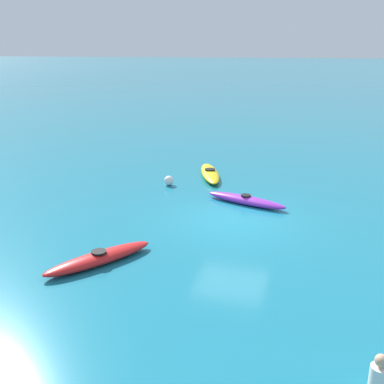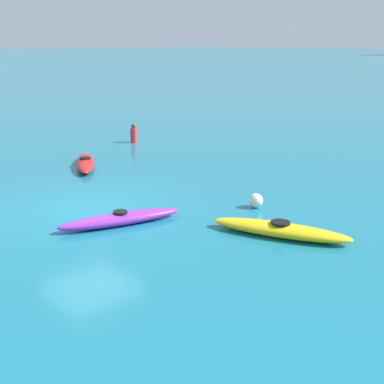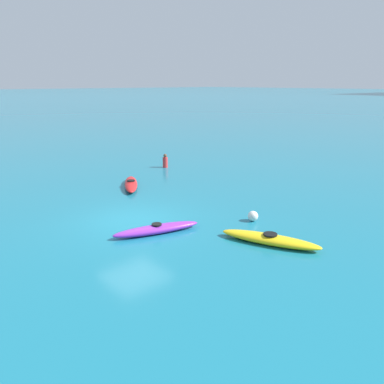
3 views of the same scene
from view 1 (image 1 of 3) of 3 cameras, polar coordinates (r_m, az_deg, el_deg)
name	(u,v)px [view 1 (image 1 of 3)]	position (r m, az deg, el deg)	size (l,w,h in m)	color
ground_plane	(233,219)	(15.78, 5.12, -3.42)	(600.00, 600.00, 0.00)	#19728C
kayak_purple	(246,200)	(17.29, 6.76, -1.01)	(1.51, 3.29, 0.37)	purple
kayak_red	(99,258)	(12.80, -11.56, -8.10)	(3.07, 2.30, 0.37)	red
kayak_yellow	(210,173)	(20.90, 2.26, 2.37)	(3.48, 1.95, 0.37)	yellow
buoy_white	(169,181)	(19.57, -2.91, 1.44)	(0.41, 0.41, 0.41)	white
person_near_shore	(379,380)	(8.70, 22.36, -20.98)	(0.45, 0.45, 0.88)	silver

